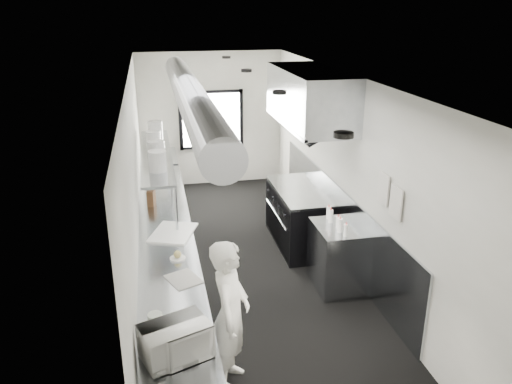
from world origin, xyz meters
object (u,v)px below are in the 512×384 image
bottle_station (339,256)px  range (302,217)px  small_plate (178,258)px  plate_stack_c (154,141)px  pass_shelf (157,156)px  line_cook (230,315)px  cutting_board (173,233)px  deli_tub_a (161,323)px  plate_stack_d (155,132)px  knife_block (151,197)px  far_work_table (160,178)px  microwave (176,341)px  squeeze_bottle_d (331,216)px  squeeze_bottle_e (329,213)px  deli_tub_b (155,319)px  prep_counter (168,266)px  squeeze_bottle_c (338,222)px  plate_stack_a (158,161)px  plate_stack_b (156,152)px  exhaust_hood (309,97)px  squeeze_bottle_a (346,230)px  squeeze_bottle_b (340,225)px

bottle_station → range: bearing=94.6°
small_plate → plate_stack_c: (-0.18, 2.35, 0.82)m
pass_shelf → line_cook: (0.59, -3.30, -0.73)m
small_plate → cutting_board: size_ratio=0.28×
deli_tub_a → plate_stack_d: plate_stack_d is taller
small_plate → knife_block: knife_block is taller
plate_stack_d → range: bearing=-23.2°
pass_shelf → far_work_table: bearing=88.9°
microwave → squeeze_bottle_d: size_ratio=2.77×
line_cook → squeeze_bottle_e: (1.68, 1.89, 0.19)m
cutting_board → microwave: bearing=-92.4°
squeeze_bottle_d → plate_stack_d: bearing=135.6°
deli_tub_b → plate_stack_d: plate_stack_d is taller
prep_counter → cutting_board: size_ratio=9.07×
knife_block → squeeze_bottle_e: bearing=-12.0°
small_plate → squeeze_bottle_e: squeeze_bottle_e is taller
small_plate → squeeze_bottle_c: 2.19m
bottle_station → squeeze_bottle_d: (-0.09, 0.15, 0.54)m
deli_tub_a → plate_stack_c: 3.76m
plate_stack_a → squeeze_bottle_d: size_ratio=1.51×
knife_block → plate_stack_b: size_ratio=0.75×
microwave → knife_block: bearing=71.7°
cutting_board → squeeze_bottle_e: 2.14m
deli_tub_a → squeeze_bottle_e: squeeze_bottle_e is taller
small_plate → plate_stack_c: plate_stack_c is taller
microwave → deli_tub_a: size_ratio=3.48×
pass_shelf → plate_stack_a: (0.00, -0.86, 0.18)m
plate_stack_a → squeeze_bottle_e: (2.27, -0.55, -0.72)m
pass_shelf → squeeze_bottle_c: 2.93m
range → cutting_board: 2.44m
line_cook → exhaust_hood: bearing=-11.0°
range → small_plate: size_ratio=8.57×
range → squeeze_bottle_e: (0.04, -1.11, 0.52)m
squeeze_bottle_a → squeeze_bottle_e: size_ratio=0.92×
range → plate_stack_c: plate_stack_c is taller
plate_stack_a → squeeze_bottle_c: plate_stack_a is taller
cutting_board → plate_stack_b: 1.31m
plate_stack_b → plate_stack_d: (0.01, 1.09, 0.02)m
bottle_station → line_cook: line_cook is taller
cutting_board → bottle_station: bearing=-6.1°
range → bottle_station: (0.11, -1.40, -0.02)m
bottle_station → plate_stack_c: 3.27m
plate_stack_a → microwave: bearing=-89.5°
microwave → knife_block: (-0.15, 3.58, -0.04)m
pass_shelf → squeeze_bottle_d: 2.79m
deli_tub_a → squeeze_bottle_b: size_ratio=0.77×
range → knife_block: knife_block is taller
plate_stack_b → squeeze_bottle_e: 2.58m
squeeze_bottle_a → squeeze_bottle_e: bearing=92.7°
line_cook → deli_tub_b: bearing=119.0°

